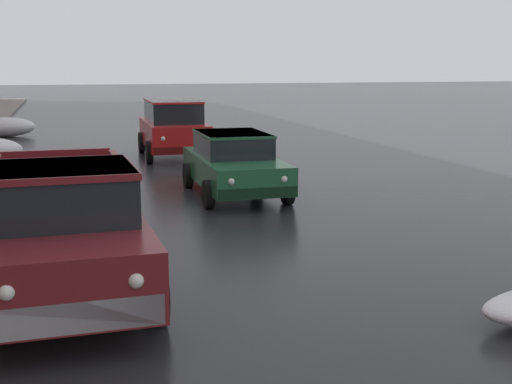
% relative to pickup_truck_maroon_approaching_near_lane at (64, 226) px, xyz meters
% --- Properties ---
extents(snow_bank_near_corner_left, '(2.41, 1.26, 0.79)m').
position_rel_pickup_truck_maroon_approaching_near_lane_xyz_m(snow_bank_near_corner_left, '(-2.29, 20.76, -0.49)').
color(snow_bank_near_corner_left, white).
rests_on(snow_bank_near_corner_left, ground).
extents(pickup_truck_maroon_approaching_near_lane, '(2.23, 5.32, 1.76)m').
position_rel_pickup_truck_maroon_approaching_near_lane_xyz_m(pickup_truck_maroon_approaching_near_lane, '(0.00, 0.00, 0.00)').
color(pickup_truck_maroon_approaching_near_lane, maroon).
rests_on(pickup_truck_maroon_approaching_near_lane, ground).
extents(sedan_green_parked_kerbside_close, '(1.93, 4.16, 1.42)m').
position_rel_pickup_truck_maroon_approaching_near_lane_xyz_m(sedan_green_parked_kerbside_close, '(3.74, 5.95, -0.13)').
color(sedan_green_parked_kerbside_close, '#1E5633').
rests_on(sedan_green_parked_kerbside_close, ground).
extents(suv_red_parked_kerbside_mid, '(2.08, 4.41, 1.82)m').
position_rel_pickup_truck_maroon_approaching_near_lane_xyz_m(suv_red_parked_kerbside_mid, '(3.42, 12.84, 0.11)').
color(suv_red_parked_kerbside_mid, red).
rests_on(suv_red_parked_kerbside_mid, ground).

